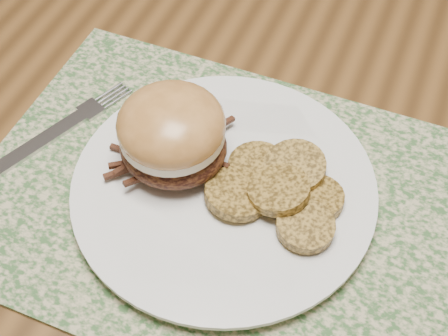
{
  "coord_description": "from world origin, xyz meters",
  "views": [
    {
      "loc": [
        0.03,
        -0.56,
        1.22
      ],
      "look_at": [
        -0.09,
        -0.25,
        0.79
      ],
      "focal_mm": 50.0,
      "sensor_mm": 36.0,
      "label": 1
    }
  ],
  "objects_px": {
    "fork": "(51,135)",
    "dining_table": "(372,102)",
    "pork_sandwich": "(172,133)",
    "dinner_plate": "(224,188)"
  },
  "relations": [
    {
      "from": "dining_table",
      "to": "fork",
      "type": "relative_size",
      "value": 8.08
    },
    {
      "from": "pork_sandwich",
      "to": "fork",
      "type": "xyz_separation_m",
      "value": [
        -0.13,
        -0.01,
        -0.05
      ]
    },
    {
      "from": "pork_sandwich",
      "to": "fork",
      "type": "bearing_deg",
      "value": -158.74
    },
    {
      "from": "dining_table",
      "to": "dinner_plate",
      "type": "xyz_separation_m",
      "value": [
        -0.09,
        -0.25,
        0.09
      ]
    },
    {
      "from": "dinner_plate",
      "to": "pork_sandwich",
      "type": "xyz_separation_m",
      "value": [
        -0.05,
        0.01,
        0.04
      ]
    },
    {
      "from": "dining_table",
      "to": "pork_sandwich",
      "type": "bearing_deg",
      "value": -121.27
    },
    {
      "from": "fork",
      "to": "dining_table",
      "type": "bearing_deg",
      "value": 65.07
    },
    {
      "from": "dining_table",
      "to": "fork",
      "type": "xyz_separation_m",
      "value": [
        -0.28,
        -0.25,
        0.09
      ]
    },
    {
      "from": "dining_table",
      "to": "pork_sandwich",
      "type": "height_order",
      "value": "pork_sandwich"
    },
    {
      "from": "dining_table",
      "to": "fork",
      "type": "distance_m",
      "value": 0.38
    }
  ]
}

